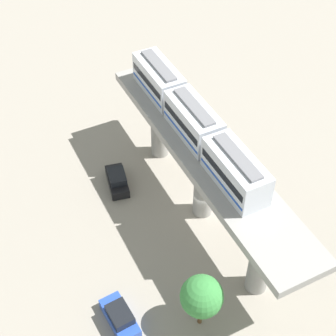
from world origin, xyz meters
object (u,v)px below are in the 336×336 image
object	(u,v)px
train	(193,121)
parked_car_blue	(120,317)
parked_car_black	(117,180)
tree_near_viaduct	(202,297)

from	to	relation	value
train	parked_car_blue	xyz separation A→B (m)	(11.75, 9.80, -8.87)
parked_car_black	tree_near_viaduct	distance (m)	17.39
parked_car_black	tree_near_viaduct	world-z (taller)	tree_near_viaduct
train	parked_car_blue	distance (m)	17.69
train	parked_car_black	xyz separation A→B (m)	(6.07, -4.42, -8.87)
parked_car_blue	tree_near_viaduct	xyz separation A→B (m)	(-5.77, 2.89, 3.16)
parked_car_blue	tree_near_viaduct	distance (m)	7.18
train	parked_car_black	size ratio (longest dim) A/B	4.58
train	parked_car_blue	size ratio (longest dim) A/B	4.76
train	parked_car_black	bearing A→B (deg)	-36.02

